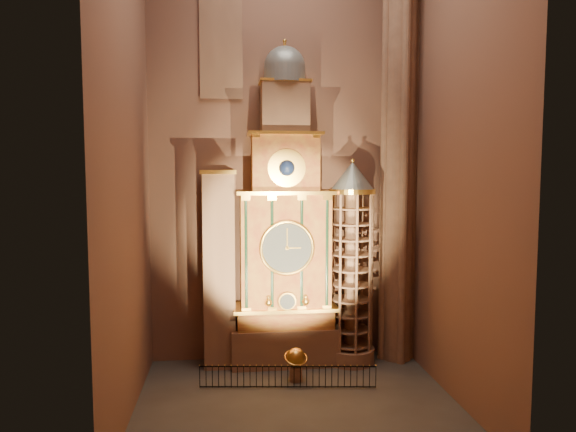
{
  "coord_description": "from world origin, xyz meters",
  "views": [
    {
      "loc": [
        -2.97,
        -21.35,
        10.04
      ],
      "look_at": [
        -0.07,
        3.0,
        7.99
      ],
      "focal_mm": 32.0,
      "sensor_mm": 36.0,
      "label": 1
    }
  ],
  "objects": [
    {
      "name": "floor",
      "position": [
        0.0,
        0.0,
        0.0
      ],
      "size": [
        14.0,
        14.0,
        0.0
      ],
      "primitive_type": "plane",
      "color": "#383330",
      "rests_on": "ground"
    },
    {
      "name": "portrait_tower",
      "position": [
        -3.4,
        4.98,
        5.15
      ],
      "size": [
        1.8,
        1.6,
        10.2
      ],
      "color": "#8C634C",
      "rests_on": "floor"
    },
    {
      "name": "astronomical_clock",
      "position": [
        0.0,
        4.96,
        6.68
      ],
      "size": [
        5.6,
        2.41,
        16.7
      ],
      "color": "#8C634C",
      "rests_on": "floor"
    },
    {
      "name": "celestial_globe",
      "position": [
        0.26,
        2.52,
        0.98
      ],
      "size": [
        1.29,
        1.24,
        1.63
      ],
      "color": "#8C634C",
      "rests_on": "floor"
    },
    {
      "name": "stained_glass_window",
      "position": [
        -3.2,
        5.92,
        16.5
      ],
      "size": [
        2.2,
        0.14,
        5.2
      ],
      "color": "navy",
      "rests_on": "wall_back"
    },
    {
      "name": "wall_left",
      "position": [
        -7.0,
        0.0,
        11.0
      ],
      "size": [
        0.0,
        22.0,
        22.0
      ],
      "primitive_type": "plane",
      "rotation": [
        1.57,
        0.0,
        1.57
      ],
      "color": "brown",
      "rests_on": "floor"
    },
    {
      "name": "iron_railing",
      "position": [
        -0.23,
        1.68,
        0.56
      ],
      "size": [
        8.17,
        1.04,
        1.04
      ],
      "color": "black",
      "rests_on": "floor"
    },
    {
      "name": "gothic_pier",
      "position": [
        6.1,
        5.0,
        11.0
      ],
      "size": [
        2.04,
        2.04,
        22.0
      ],
      "color": "#8C634C",
      "rests_on": "floor"
    },
    {
      "name": "wall_right",
      "position": [
        7.0,
        0.0,
        11.0
      ],
      "size": [
        0.0,
        22.0,
        22.0
      ],
      "primitive_type": "plane",
      "rotation": [
        1.57,
        0.0,
        -1.57
      ],
      "color": "brown",
      "rests_on": "floor"
    },
    {
      "name": "wall_back",
      "position": [
        0.0,
        6.0,
        11.0
      ],
      "size": [
        22.0,
        0.0,
        22.0
      ],
      "primitive_type": "plane",
      "rotation": [
        1.57,
        0.0,
        0.0
      ],
      "color": "brown",
      "rests_on": "floor"
    },
    {
      "name": "stair_turret",
      "position": [
        3.5,
        4.7,
        5.27
      ],
      "size": [
        2.5,
        2.5,
        10.8
      ],
      "color": "#8C634C",
      "rests_on": "floor"
    }
  ]
}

